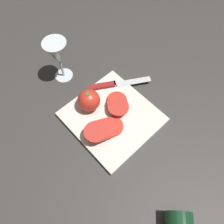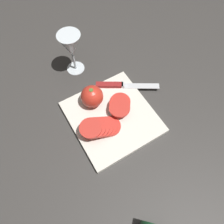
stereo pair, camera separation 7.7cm
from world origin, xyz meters
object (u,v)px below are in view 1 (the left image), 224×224
whole_tomato (89,100)px  knife (109,85)px  wine_glass (57,54)px  tomato_slice_stack_near (104,129)px  tomato_slice_stack_far (118,104)px

whole_tomato → knife: bearing=-80.4°
wine_glass → tomato_slice_stack_near: (-0.31, 0.05, -0.08)m
tomato_slice_stack_near → tomato_slice_stack_far: 0.12m
wine_glass → tomato_slice_stack_far: bearing=-168.3°
knife → whole_tomato: bearing=-139.0°
knife → tomato_slice_stack_far: 0.10m
knife → tomato_slice_stack_far: (-0.09, 0.04, 0.01)m
wine_glass → whole_tomato: wine_glass is taller
tomato_slice_stack_near → tomato_slice_stack_far: (0.05, -0.11, -0.01)m
wine_glass → tomato_slice_stack_near: bearing=170.5°
whole_tomato → knife: 0.12m
tomato_slice_stack_near → knife: bearing=-46.9°
knife → tomato_slice_stack_far: size_ratio=2.05×
wine_glass → knife: size_ratio=0.80×
wine_glass → knife: wine_glass is taller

